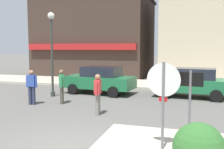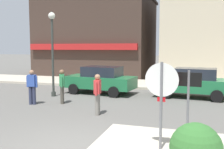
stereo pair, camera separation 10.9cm
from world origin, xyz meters
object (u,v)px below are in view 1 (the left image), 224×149
Objects in this scene: one_way_sign at (190,102)px; pedestrian_crossing_near at (62,85)px; pedestrian_crossing_far at (98,93)px; lamp_post at (52,41)px; parked_car_nearest at (100,80)px; parked_car_second at (192,82)px; stop_sign at (163,94)px; pedestrian_kerb_side at (32,86)px.

one_way_sign is 1.30× the size of pedestrian_crossing_near.
lamp_post is at bearing 140.71° from pedestrian_crossing_far.
pedestrian_crossing_far is (3.67, -3.00, -2.09)m from lamp_post.
parked_car_nearest and parked_car_second have the same top height.
lamp_post reaches higher than stop_sign.
parked_car_nearest is at bearing 119.31° from stop_sign.
pedestrian_kerb_side is (-7.12, -3.99, 0.06)m from parked_car_second.
pedestrian_crossing_far is at bearing 139.01° from one_way_sign.
stop_sign is 7.59m from pedestrian_kerb_side.
parked_car_second is at bearing 29.29° from pedestrian_kerb_side.
parked_car_nearest is 5.09m from parked_car_second.
parked_car_nearest is 4.81m from pedestrian_crossing_far.
parked_car_nearest is (2.15, 1.56, -2.15)m from lamp_post.
pedestrian_crossing_near is (-5.15, 4.64, -0.65)m from stop_sign.
stop_sign is 0.51× the size of lamp_post.
pedestrian_crossing_near and pedestrian_crossing_far have the same top height.
lamp_post is 2.82× the size of pedestrian_kerb_side.
pedestrian_kerb_side is (-1.23, -0.59, 0.00)m from pedestrian_crossing_near.
one_way_sign is 9.06m from parked_car_nearest.
stop_sign is at bearing -95.21° from parked_car_second.
lamp_post reaches higher than pedestrian_kerb_side.
pedestrian_kerb_side reaches higher than parked_car_nearest.
pedestrian_crossing_near is (1.34, -1.53, -2.09)m from lamp_post.
lamp_post is at bearing 139.88° from one_way_sign.
pedestrian_crossing_far is (2.33, -1.47, 0.00)m from pedestrian_crossing_near.
pedestrian_crossing_far is (-3.45, 3.00, -0.46)m from one_way_sign.
pedestrian_crossing_near and pedestrian_kerb_side have the same top height.
stop_sign reaches higher than pedestrian_kerb_side.
parked_car_nearest is 4.21m from pedestrian_kerb_side.
one_way_sign is 4.59m from pedestrian_crossing_far.
pedestrian_crossing_near is 1.36m from pedestrian_kerb_side.
stop_sign is at bearing -42.00° from pedestrian_crossing_near.
pedestrian_crossing_far is (-2.83, 3.17, -0.65)m from stop_sign.
one_way_sign reaches higher than pedestrian_kerb_side.
parked_car_nearest is 2.59× the size of pedestrian_crossing_far.
pedestrian_crossing_near reaches higher than parked_car_nearest.
pedestrian_crossing_far is 3.67m from pedestrian_kerb_side.
pedestrian_kerb_side is at bearing 151.03° from one_way_sign.
one_way_sign is 9.45m from lamp_post.
parked_car_nearest is at bearing 108.38° from pedestrian_crossing_far.
stop_sign reaches higher than parked_car_nearest.
pedestrian_crossing_near is at bearing -48.72° from lamp_post.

